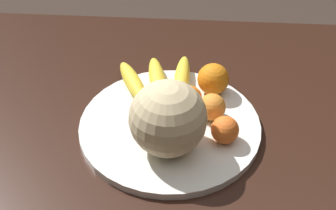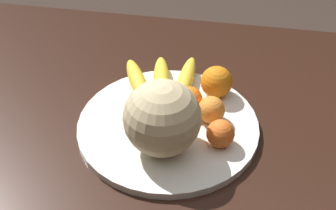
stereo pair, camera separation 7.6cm
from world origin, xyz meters
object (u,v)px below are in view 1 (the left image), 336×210
(banana_bunch, at_px, (156,81))
(produce_tag, at_px, (178,102))
(fruit_bowl, at_px, (168,126))
(orange_front_right, at_px, (211,79))
(kitchen_table, at_px, (189,175))
(melon, at_px, (166,118))
(orange_back_left, at_px, (210,107))
(orange_mid_center, at_px, (187,98))
(orange_front_left, at_px, (223,130))
(orange_back_right, at_px, (157,101))

(banana_bunch, xyz_separation_m, produce_tag, (-0.05, 0.05, -0.02))
(fruit_bowl, relative_size, orange_front_right, 5.36)
(kitchen_table, height_order, fruit_bowl, fruit_bowl)
(banana_bunch, bearing_deg, produce_tag, -145.89)
(orange_front_right, distance_m, produce_tag, 0.09)
(melon, xyz_separation_m, banana_bunch, (0.04, -0.19, -0.06))
(orange_front_right, xyz_separation_m, produce_tag, (0.07, 0.05, -0.03))
(orange_back_left, distance_m, produce_tag, 0.09)
(banana_bunch, height_order, orange_mid_center, orange_mid_center)
(orange_front_right, height_order, produce_tag, orange_front_right)
(fruit_bowl, distance_m, melon, 0.11)
(orange_mid_center, bearing_deg, kitchen_table, 95.92)
(fruit_bowl, height_order, orange_mid_center, orange_mid_center)
(orange_front_left, distance_m, orange_front_right, 0.16)
(orange_back_right, bearing_deg, orange_front_right, -145.18)
(orange_back_left, bearing_deg, orange_back_right, -4.22)
(orange_front_left, bearing_deg, melon, 13.37)
(produce_tag, bearing_deg, kitchen_table, 115.96)
(orange_front_left, xyz_separation_m, orange_mid_center, (0.08, -0.09, 0.00))
(melon, bearing_deg, kitchen_table, -161.81)
(fruit_bowl, bearing_deg, orange_back_left, -164.03)
(kitchen_table, xyz_separation_m, banana_bunch, (0.09, -0.18, 0.12))
(orange_front_left, height_order, orange_back_right, orange_back_right)
(orange_front_left, xyz_separation_m, orange_back_right, (0.14, -0.08, 0.00))
(orange_front_left, xyz_separation_m, orange_back_left, (0.03, -0.07, 0.00))
(kitchen_table, distance_m, orange_mid_center, 0.17)
(banana_bunch, relative_size, orange_front_right, 2.70)
(kitchen_table, height_order, banana_bunch, banana_bunch)
(banana_bunch, xyz_separation_m, orange_back_right, (-0.01, 0.09, 0.01))
(produce_tag, bearing_deg, orange_back_right, 51.18)
(kitchen_table, relative_size, banana_bunch, 7.55)
(kitchen_table, distance_m, orange_front_left, 0.14)
(orange_back_right, bearing_deg, fruit_bowl, 128.79)
(orange_mid_center, distance_m, orange_back_right, 0.07)
(melon, distance_m, banana_bunch, 0.20)
(orange_back_left, relative_size, orange_back_right, 0.95)
(kitchen_table, xyz_separation_m, orange_mid_center, (0.01, -0.10, 0.13))
(melon, xyz_separation_m, orange_front_left, (-0.11, -0.03, -0.05))
(kitchen_table, height_order, orange_back_right, orange_back_right)
(orange_mid_center, bearing_deg, banana_bunch, -43.83)
(melon, distance_m, orange_front_right, 0.21)
(fruit_bowl, xyz_separation_m, produce_tag, (-0.02, -0.07, 0.01))
(fruit_bowl, bearing_deg, orange_back_right, -51.21)
(orange_back_left, bearing_deg, banana_bunch, -37.74)
(orange_back_right, bearing_deg, kitchen_table, 130.49)
(orange_mid_center, bearing_deg, orange_front_left, 128.91)
(fruit_bowl, height_order, orange_front_left, orange_front_left)
(orange_back_left, xyz_separation_m, orange_back_right, (0.11, -0.01, 0.00))
(orange_mid_center, xyz_separation_m, orange_back_right, (0.06, 0.02, 0.00))
(produce_tag, bearing_deg, orange_mid_center, 148.47)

